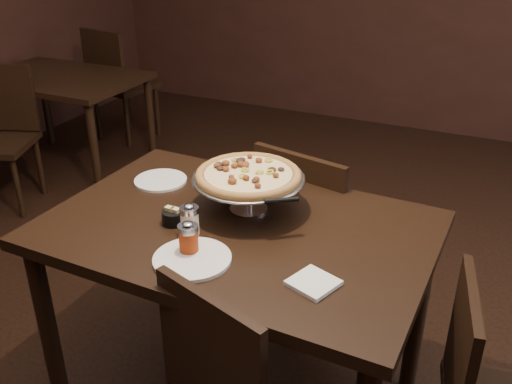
% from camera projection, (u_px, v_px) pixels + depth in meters
% --- Properties ---
extents(room, '(6.04, 7.04, 2.84)m').
position_uv_depth(room, '(259.00, 57.00, 1.85)').
color(room, black).
rests_on(room, ground).
extents(dining_table, '(1.37, 0.94, 0.84)m').
position_uv_depth(dining_table, '(238.00, 251.00, 2.05)').
color(dining_table, black).
rests_on(dining_table, ground).
extents(background_table, '(1.17, 0.78, 0.73)m').
position_uv_depth(background_table, '(62.00, 89.00, 4.21)').
color(background_table, black).
rests_on(background_table, ground).
extents(pizza_stand, '(0.41, 0.41, 0.17)m').
position_uv_depth(pizza_stand, '(248.00, 176.00, 2.04)').
color(pizza_stand, silver).
rests_on(pizza_stand, dining_table).
extents(parmesan_shaker, '(0.07, 0.07, 0.12)m').
position_uv_depth(parmesan_shaker, '(190.00, 220.00, 1.92)').
color(parmesan_shaker, '#F9EDC1').
rests_on(parmesan_shaker, dining_table).
extents(pepper_flake_shaker, '(0.07, 0.07, 0.12)m').
position_uv_depth(pepper_flake_shaker, '(189.00, 239.00, 1.81)').
color(pepper_flake_shaker, '#9B280E').
rests_on(pepper_flake_shaker, dining_table).
extents(packet_caddy, '(0.08, 0.08, 0.06)m').
position_uv_depth(packet_caddy, '(173.00, 217.00, 2.00)').
color(packet_caddy, black).
rests_on(packet_caddy, dining_table).
extents(napkin_stack, '(0.16, 0.16, 0.01)m').
position_uv_depth(napkin_stack, '(313.00, 283.00, 1.68)').
color(napkin_stack, white).
rests_on(napkin_stack, dining_table).
extents(plate_left, '(0.21, 0.21, 0.01)m').
position_uv_depth(plate_left, '(161.00, 180.00, 2.31)').
color(plate_left, white).
rests_on(plate_left, dining_table).
extents(plate_near, '(0.25, 0.25, 0.01)m').
position_uv_depth(plate_near, '(192.00, 259.00, 1.79)').
color(plate_near, white).
rests_on(plate_near, dining_table).
extents(serving_spatula, '(0.15, 0.15, 0.02)m').
position_uv_depth(serving_spatula, '(281.00, 201.00, 1.87)').
color(serving_spatula, silver).
rests_on(serving_spatula, pizza_stand).
extents(chair_far, '(0.52, 0.52, 0.94)m').
position_uv_depth(chair_far, '(311.00, 233.00, 2.58)').
color(chair_far, black).
rests_on(chair_far, ground).
extents(bg_chair_far, '(0.51, 0.51, 0.96)m').
position_uv_depth(bg_chair_far, '(117.00, 81.00, 4.81)').
color(bg_chair_far, black).
rests_on(bg_chair_far, ground).
extents(bg_chair_near, '(0.56, 0.56, 0.93)m').
position_uv_depth(bg_chair_near, '(0.00, 131.00, 3.78)').
color(bg_chair_near, black).
rests_on(bg_chair_near, ground).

